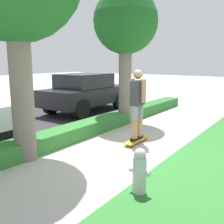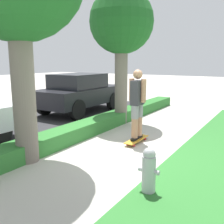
% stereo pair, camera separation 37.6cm
% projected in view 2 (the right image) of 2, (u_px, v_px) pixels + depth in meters
% --- Properties ---
extents(ground_plane, '(60.00, 60.00, 0.00)m').
position_uv_depth(ground_plane, '(129.00, 149.00, 6.19)').
color(ground_plane, '#ADA89E').
extents(street_asphalt, '(12.94, 5.00, 0.01)m').
position_uv_depth(street_asphalt, '(13.00, 126.00, 8.37)').
color(street_asphalt, '#2D2D30').
rests_on(street_asphalt, ground_plane).
extents(hedge_row, '(12.94, 0.60, 0.37)m').
position_uv_depth(hedge_row, '(76.00, 132.00, 6.98)').
color(hedge_row, '#2D702D').
rests_on(hedge_row, ground_plane).
extents(skateboard, '(0.94, 0.24, 0.09)m').
position_uv_depth(skateboard, '(137.00, 140.00, 6.67)').
color(skateboard, gold).
rests_on(skateboard, ground_plane).
extents(skater_person, '(0.51, 0.45, 1.75)m').
position_uv_depth(skater_person, '(137.00, 103.00, 6.48)').
color(skater_person, black).
rests_on(skater_person, skateboard).
extents(tree_mid, '(2.03, 2.03, 4.28)m').
position_uv_depth(tree_mid, '(121.00, 25.00, 8.21)').
color(tree_mid, '#70665B').
rests_on(tree_mid, ground_plane).
extents(parked_car_middle, '(3.83, 1.82, 1.54)m').
position_uv_depth(parked_car_middle, '(80.00, 92.00, 10.46)').
color(parked_car_middle, black).
rests_on(parked_car_middle, ground_plane).
extents(fire_hydrant, '(0.22, 0.35, 0.74)m').
position_uv_depth(fire_hydrant, '(149.00, 170.00, 4.11)').
color(fire_hydrant, '#ADADB2').
rests_on(fire_hydrant, ground_plane).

